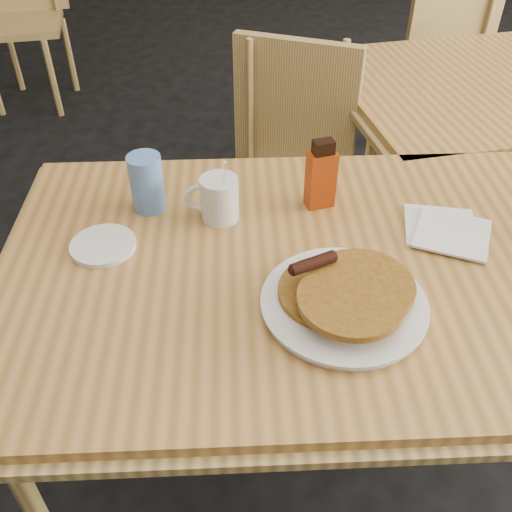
{
  "coord_description": "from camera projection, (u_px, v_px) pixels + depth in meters",
  "views": [
    {
      "loc": [
        0.01,
        -0.85,
        1.55
      ],
      "look_at": [
        -0.02,
        0.03,
        0.8
      ],
      "focal_mm": 40.0,
      "sensor_mm": 36.0,
      "label": 1
    }
  ],
  "objects": [
    {
      "name": "chair_neighbor_far",
      "position": [
        456.0,
        45.0,
        2.63
      ],
      "size": [
        0.52,
        0.53,
        0.98
      ],
      "rotation": [
        0.0,
        0.0,
        0.21
      ],
      "color": "tan",
      "rests_on": "floor"
    },
    {
      "name": "syrup_bottle",
      "position": [
        321.0,
        176.0,
        1.32
      ],
      "size": [
        0.07,
        0.06,
        0.17
      ],
      "rotation": [
        0.0,
        0.0,
        0.33
      ],
      "color": "maroon",
      "rests_on": "main_table"
    },
    {
      "name": "chair_main_far",
      "position": [
        294.0,
        161.0,
        1.91
      ],
      "size": [
        0.52,
        0.53,
        0.92
      ],
      "rotation": [
        0.0,
        0.0,
        -0.3
      ],
      "color": "tan",
      "rests_on": "floor"
    },
    {
      "name": "side_saucer",
      "position": [
        103.0,
        245.0,
        1.25
      ],
      "size": [
        0.16,
        0.16,
        0.01
      ],
      "primitive_type": "cylinder",
      "rotation": [
        0.0,
        0.0,
        0.15
      ],
      "color": "silver",
      "rests_on": "main_table"
    },
    {
      "name": "main_table",
      "position": [
        301.0,
        275.0,
        1.24
      ],
      "size": [
        1.4,
        1.0,
        0.75
      ],
      "rotation": [
        0.0,
        0.0,
        0.07
      ],
      "color": "#B07A3E",
      "rests_on": "floor"
    },
    {
      "name": "floor",
      "position": [
        262.0,
        473.0,
        1.65
      ],
      "size": [
        10.0,
        10.0,
        0.0
      ],
      "primitive_type": "plane",
      "color": "black",
      "rests_on": "ground"
    },
    {
      "name": "coffee_mug",
      "position": [
        218.0,
        198.0,
        1.3
      ],
      "size": [
        0.13,
        0.09,
        0.16
      ],
      "rotation": [
        0.0,
        0.0,
        -0.34
      ],
      "color": "silver",
      "rests_on": "main_table"
    },
    {
      "name": "pancake_plate",
      "position": [
        345.0,
        298.0,
        1.1
      ],
      "size": [
        0.32,
        0.32,
        0.09
      ],
      "rotation": [
        0.0,
        0.0,
        0.06
      ],
      "color": "silver",
      "rests_on": "main_table"
    },
    {
      "name": "napkin_stack",
      "position": [
        446.0,
        230.0,
        1.29
      ],
      "size": [
        0.21,
        0.22,
        0.01
      ],
      "rotation": [
        0.0,
        0.0,
        -0.13
      ],
      "color": "silver",
      "rests_on": "main_table"
    },
    {
      "name": "blue_tumbler",
      "position": [
        147.0,
        183.0,
        1.32
      ],
      "size": [
        0.1,
        0.1,
        0.14
      ],
      "primitive_type": "cylinder",
      "rotation": [
        0.0,
        0.0,
        0.34
      ],
      "color": "#537FC4",
      "rests_on": "main_table"
    }
  ]
}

